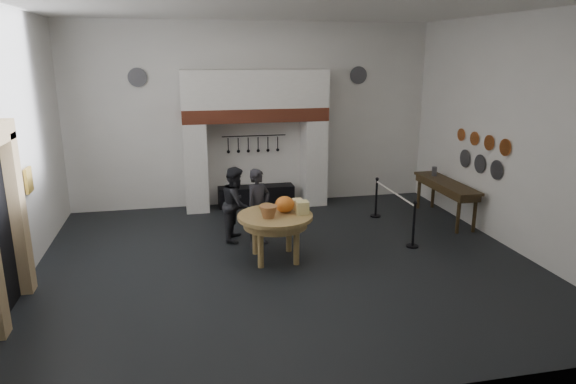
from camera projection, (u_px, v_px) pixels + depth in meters
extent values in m
cube|color=black|center=(286.00, 262.00, 9.54)|extent=(9.00, 8.00, 0.02)
cube|color=silver|center=(286.00, 5.00, 8.35)|extent=(9.00, 8.00, 0.02)
cube|color=silver|center=(253.00, 115.00, 12.72)|extent=(9.00, 0.02, 4.50)
cube|color=silver|center=(368.00, 208.00, 5.17)|extent=(9.00, 0.02, 4.50)
cube|color=silver|center=(6.00, 152.00, 8.04)|extent=(0.02, 8.00, 4.50)
cube|color=silver|center=(515.00, 134.00, 9.85)|extent=(0.02, 8.00, 4.50)
cube|color=silver|center=(196.00, 167.00, 12.40)|extent=(0.55, 0.70, 2.15)
cube|color=silver|center=(314.00, 162.00, 13.00)|extent=(0.55, 0.70, 2.15)
cube|color=#9E442B|center=(255.00, 114.00, 12.37)|extent=(3.50, 0.72, 0.32)
cube|color=silver|center=(255.00, 89.00, 12.21)|extent=(3.50, 0.70, 0.90)
cube|color=black|center=(256.00, 196.00, 12.98)|extent=(1.90, 0.45, 0.50)
cylinder|color=black|center=(254.00, 136.00, 12.78)|extent=(1.60, 0.02, 0.02)
cube|color=tan|center=(17.00, 215.00, 8.03)|extent=(0.22, 0.30, 2.60)
cube|color=gold|center=(29.00, 180.00, 8.98)|extent=(0.05, 0.34, 0.44)
cylinder|color=#A8894F|center=(275.00, 216.00, 9.45)|extent=(1.49, 1.49, 0.07)
ellipsoid|color=orange|center=(285.00, 204.00, 9.53)|extent=(0.36, 0.36, 0.31)
cube|color=#DCCF83|center=(302.00, 208.00, 9.46)|extent=(0.22, 0.22, 0.24)
cube|color=#FEDC98|center=(297.00, 204.00, 9.75)|extent=(0.18, 0.18, 0.20)
cone|color=#A86A3D|center=(268.00, 212.00, 9.24)|extent=(0.34, 0.34, 0.22)
ellipsoid|color=#A77D3B|center=(267.00, 206.00, 9.73)|extent=(0.31, 0.18, 0.13)
imported|color=black|center=(258.00, 207.00, 10.22)|extent=(0.68, 0.62, 1.56)
imported|color=black|center=(236.00, 204.00, 10.52)|extent=(0.76, 0.87, 1.53)
cube|color=#3B2B15|center=(446.00, 183.00, 11.73)|extent=(0.55, 2.20, 0.06)
cylinder|color=#535358|center=(434.00, 171.00, 12.26)|extent=(0.12, 0.12, 0.22)
cylinder|color=#C6662D|center=(505.00, 147.00, 10.11)|extent=(0.03, 0.34, 0.34)
cylinder|color=#C6662D|center=(489.00, 143.00, 10.63)|extent=(0.03, 0.32, 0.32)
cylinder|color=#C6662D|center=(474.00, 138.00, 11.15)|extent=(0.03, 0.30, 0.30)
cylinder|color=#C6662D|center=(461.00, 135.00, 11.67)|extent=(0.03, 0.28, 0.28)
cylinder|color=#4C4C51|center=(497.00, 170.00, 10.43)|extent=(0.03, 0.40, 0.40)
cylinder|color=#4C4C51|center=(480.00, 164.00, 11.00)|extent=(0.03, 0.40, 0.40)
cylinder|color=#4C4C51|center=(465.00, 158.00, 11.57)|extent=(0.03, 0.40, 0.40)
cylinder|color=#4C4C51|center=(137.00, 77.00, 11.89)|extent=(0.44, 0.03, 0.44)
cylinder|color=#4C4C51|center=(358.00, 75.00, 12.98)|extent=(0.44, 0.03, 0.44)
cylinder|color=black|center=(414.00, 226.00, 10.15)|extent=(0.05, 0.05, 0.90)
cylinder|color=black|center=(376.00, 198.00, 12.03)|extent=(0.05, 0.05, 0.90)
cylinder|color=silver|center=(394.00, 193.00, 10.99)|extent=(0.04, 2.00, 0.04)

